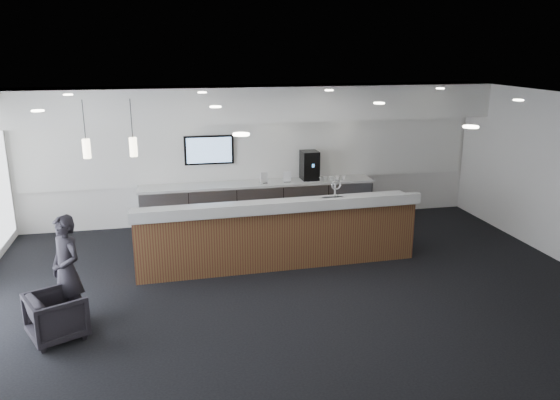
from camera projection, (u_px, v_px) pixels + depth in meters
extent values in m
plane|color=black|center=(298.00, 296.00, 8.56)|extent=(10.00, 10.00, 0.00)
cube|color=black|center=(300.00, 103.00, 7.75)|extent=(10.00, 8.00, 0.02)
cube|color=white|center=(255.00, 154.00, 11.92)|extent=(10.00, 0.02, 3.00)
cube|color=white|center=(258.00, 103.00, 11.19)|extent=(10.00, 0.90, 0.70)
cube|color=white|center=(255.00, 150.00, 11.87)|extent=(9.80, 0.06, 1.40)
cube|color=#9D9FA6|center=(258.00, 205.00, 11.87)|extent=(5.00, 0.60, 0.90)
cube|color=silver|center=(258.00, 184.00, 11.74)|extent=(5.06, 0.66, 0.05)
cylinder|color=silver|center=(164.00, 213.00, 11.15)|extent=(0.60, 0.02, 0.02)
cylinder|color=silver|center=(213.00, 210.00, 11.35)|extent=(0.60, 0.02, 0.02)
cylinder|color=silver|center=(261.00, 207.00, 11.55)|extent=(0.60, 0.02, 0.02)
cylinder|color=silver|center=(306.00, 204.00, 11.76)|extent=(0.60, 0.02, 0.02)
cylinder|color=silver|center=(350.00, 201.00, 11.96)|extent=(0.60, 0.02, 0.02)
cube|color=black|center=(209.00, 150.00, 11.60)|extent=(1.05, 0.07, 0.62)
cube|color=blue|center=(209.00, 150.00, 11.56)|extent=(0.95, 0.01, 0.54)
cylinder|color=#FFF0C6|center=(132.00, 151.00, 8.22)|extent=(0.12, 0.12, 0.30)
cylinder|color=#FFF0C6|center=(84.00, 153.00, 8.08)|extent=(0.12, 0.12, 0.30)
cube|color=#50261A|center=(278.00, 236.00, 9.69)|extent=(4.97, 0.85, 1.05)
cube|color=silver|center=(277.00, 206.00, 9.54)|extent=(5.05, 0.93, 0.06)
cube|color=silver|center=(283.00, 207.00, 9.15)|extent=(5.03, 0.28, 0.18)
cylinder|color=silver|center=(335.00, 191.00, 9.84)|extent=(0.04, 0.04, 0.28)
torus|color=silver|center=(336.00, 185.00, 9.74)|extent=(0.19, 0.04, 0.19)
cube|color=black|center=(309.00, 165.00, 11.93)|extent=(0.37, 0.41, 0.63)
cube|color=silver|center=(312.00, 181.00, 11.80)|extent=(0.23, 0.12, 0.02)
cube|color=white|center=(264.00, 178.00, 11.63)|extent=(0.17, 0.08, 0.24)
cube|color=white|center=(287.00, 177.00, 11.73)|extent=(0.17, 0.02, 0.23)
imported|color=black|center=(57.00, 316.00, 7.25)|extent=(0.93, 0.92, 0.64)
imported|color=black|center=(67.00, 270.00, 7.56)|extent=(0.65, 0.68, 1.57)
imported|color=white|center=(344.00, 177.00, 12.00)|extent=(0.09, 0.09, 0.08)
imported|color=white|center=(338.00, 178.00, 11.97)|extent=(0.13, 0.13, 0.08)
imported|color=white|center=(331.00, 178.00, 11.95)|extent=(0.11, 0.11, 0.08)
imported|color=white|center=(325.00, 178.00, 11.92)|extent=(0.12, 0.12, 0.08)
imported|color=white|center=(319.00, 179.00, 11.89)|extent=(0.12, 0.12, 0.08)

